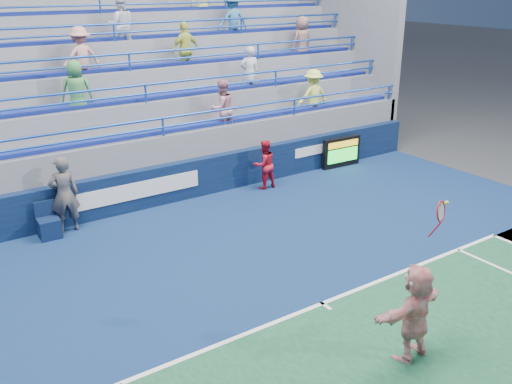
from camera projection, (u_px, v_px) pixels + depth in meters
ground at (322, 304)px, 10.95m from camera, size 120.00×120.00×0.00m
sponsor_wall at (170, 183)px, 15.77m from camera, size 18.00×0.32×1.10m
bleacher_stand at (115, 122)px, 18.33m from camera, size 18.00×5.60×6.13m
serve_speed_board at (341, 152)px, 18.74m from camera, size 1.45×0.22×1.00m
judge_chair at (49, 227)px, 13.67m from camera, size 0.51×0.51×0.88m
tennis_player at (415, 312)px, 9.16m from camera, size 1.59×0.61×2.70m
line_judge at (64, 195)px, 13.79m from camera, size 0.75×0.53×1.93m
ball_girl at (264, 165)px, 16.75m from camera, size 0.73×0.58×1.47m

